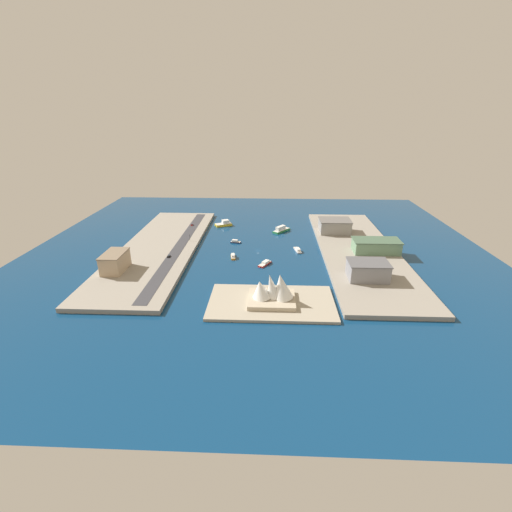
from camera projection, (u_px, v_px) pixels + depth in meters
ground_plane at (258, 251)px, 344.07m from camera, size 440.00×440.00×0.00m
quay_west at (358, 250)px, 339.75m from camera, size 70.00×240.00×3.48m
quay_east at (160, 248)px, 347.07m from camera, size 70.00×240.00×3.48m
peninsula_point at (271, 302)px, 249.37m from camera, size 87.45×49.88×2.00m
road_strip at (180, 246)px, 345.64m from camera, size 10.42×228.00×0.15m
tugboat_red at (265, 263)px, 312.50m from camera, size 12.03×15.76×3.09m
patrol_launch_navy at (235, 242)px, 364.08m from camera, size 11.39×5.99×3.22m
ferry_green_doubledeck at (281, 229)px, 397.52m from camera, size 20.23×22.42×6.50m
yacht_sleek_gray at (298, 250)px, 342.39m from camera, size 7.40×16.94×3.46m
water_taxi_orange at (233, 256)px, 327.08m from camera, size 5.43×13.74×3.74m
ferry_yellow_fast at (224, 224)px, 417.80m from camera, size 21.09×16.09×6.68m
terminal_long_green at (376, 246)px, 329.12m from camera, size 42.75×21.41×12.03m
carpark_squat_concrete at (335, 226)px, 383.01m from camera, size 33.12×25.82×13.99m
warehouse_low_gray at (368, 270)px, 276.97m from camera, size 31.04×22.32×13.89m
apartment_midrise_tan at (115, 262)px, 290.80m from camera, size 16.41×28.27×15.22m
suv_black at (169, 256)px, 319.76m from camera, size 2.04×4.91×1.48m
pickup_red at (192, 225)px, 407.56m from camera, size 2.04×4.85×1.59m
traffic_light_waterfront at (190, 237)px, 358.47m from camera, size 0.36×0.36×6.50m
opera_landmark at (272, 291)px, 245.81m from camera, size 32.52×27.88×21.61m
park_tree_cluster at (344, 229)px, 378.77m from camera, size 16.19×13.17×7.15m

